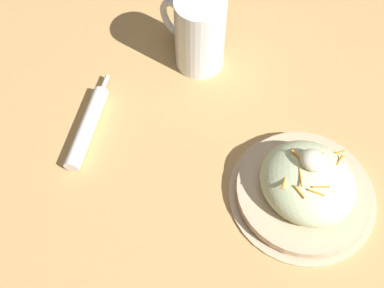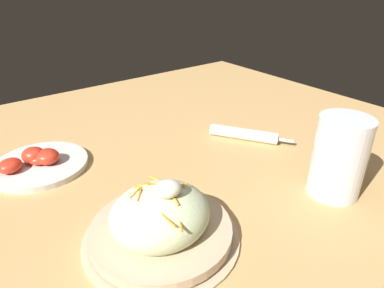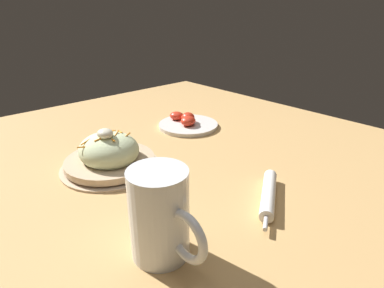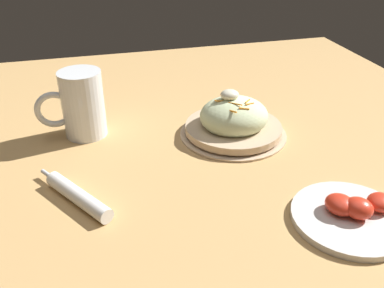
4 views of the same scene
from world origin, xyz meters
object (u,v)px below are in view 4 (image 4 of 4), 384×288
at_px(beer_mug, 82,108).
at_px(napkin_roll, 78,196).
at_px(salad_plate, 234,122).
at_px(tomato_plate, 352,214).

relative_size(beer_mug, napkin_roll, 0.84).
distance_m(salad_plate, beer_mug, 0.33).
bearing_deg(beer_mug, tomato_plate, 134.51).
bearing_deg(salad_plate, beer_mug, -15.34).
xyz_separation_m(beer_mug, tomato_plate, (-0.41, 0.42, -0.05)).
height_order(napkin_roll, tomato_plate, tomato_plate).
bearing_deg(beer_mug, salad_plate, 164.66).
bearing_deg(tomato_plate, beer_mug, -45.49).
bearing_deg(napkin_roll, beer_mug, -95.37).
distance_m(napkin_roll, tomato_plate, 0.46).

